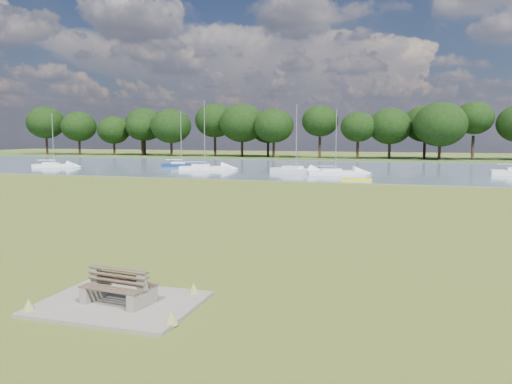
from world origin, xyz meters
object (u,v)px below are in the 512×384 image
(kayak, at_px, (356,180))
(sailboat_4, at_px, (204,167))
(sailboat_5, at_px, (181,164))
(sailboat_3, at_px, (296,169))
(sailboat_0, at_px, (335,171))
(bench_pair, at_px, (119,287))
(sailboat_7, at_px, (54,164))

(kayak, height_order, sailboat_4, sailboat_4)
(sailboat_4, xyz_separation_m, sailboat_5, (-5.45, 4.51, -0.01))
(sailboat_4, distance_m, sailboat_5, 7.07)
(sailboat_4, bearing_deg, kayak, -43.96)
(kayak, height_order, sailboat_5, sailboat_5)
(kayak, distance_m, sailboat_3, 11.52)
(sailboat_3, height_order, sailboat_5, sailboat_3)
(sailboat_3, relative_size, sailboat_5, 1.03)
(sailboat_0, height_order, sailboat_5, sailboat_5)
(kayak, height_order, sailboat_3, sailboat_3)
(bench_pair, relative_size, kayak, 0.65)
(sailboat_0, relative_size, sailboat_3, 0.93)
(bench_pair, height_order, sailboat_7, sailboat_7)
(sailboat_0, xyz_separation_m, sailboat_3, (-4.81, 1.08, 0.09))
(bench_pair, distance_m, sailboat_3, 46.69)
(kayak, relative_size, sailboat_3, 0.37)
(sailboat_3, relative_size, sailboat_4, 0.91)
(bench_pair, distance_m, sailboat_0, 45.29)
(sailboat_3, bearing_deg, kayak, -26.88)
(kayak, bearing_deg, sailboat_3, 123.52)
(sailboat_0, distance_m, sailboat_3, 4.93)
(sailboat_3, distance_m, sailboat_7, 34.34)
(kayak, height_order, sailboat_7, sailboat_7)
(bench_pair, relative_size, sailboat_3, 0.24)
(kayak, xyz_separation_m, sailboat_5, (-25.73, 14.48, 0.29))
(sailboat_7, bearing_deg, sailboat_5, 1.14)
(kayak, xyz_separation_m, sailboat_0, (-3.10, 7.29, 0.25))
(bench_pair, distance_m, sailboat_5, 57.42)
(bench_pair, relative_size, sailboat_5, 0.25)
(kayak, relative_size, sailboat_0, 0.40)
(sailboat_0, bearing_deg, sailboat_7, 158.88)
(sailboat_4, distance_m, sailboat_7, 22.02)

